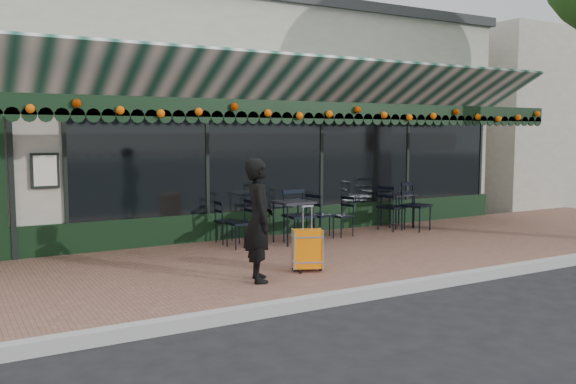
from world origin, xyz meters
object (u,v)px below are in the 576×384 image
cafe_table_a (398,197)px  chair_b_right (320,216)px  woman (259,220)px  chair_b_left (240,224)px  cafe_table_b (293,205)px  chair_a_right (392,207)px  chair_solo (227,222)px  chair_b_front (299,217)px  suitcase (307,250)px  chair_a_front (416,206)px  chair_a_left (341,216)px

cafe_table_a → chair_b_right: bearing=-170.4°
woman → chair_b_left: size_ratio=1.97×
cafe_table_b → chair_a_right: bearing=6.3°
cafe_table_a → chair_solo: (-3.80, 0.05, -0.25)m
cafe_table_a → chair_solo: chair_solo is taller
cafe_table_b → chair_b_left: 1.02m
cafe_table_a → chair_b_front: bearing=-167.4°
chair_a_right → chair_b_right: (-1.76, -0.11, -0.03)m
woman → chair_b_front: size_ratio=1.69×
suitcase → cafe_table_a: suitcase is taller
chair_a_front → chair_b_front: chair_a_front is taller
suitcase → chair_b_left: 2.08m
chair_a_right → chair_b_left: 3.42m
woman → chair_a_left: woman is taller
chair_a_front → chair_solo: bearing=154.4°
chair_a_front → chair_b_left: (-3.81, 0.09, -0.08)m
chair_a_right → woman: bearing=106.4°
cafe_table_a → cafe_table_b: (-2.79, -0.52, 0.05)m
chair_a_front → chair_b_front: size_ratio=1.02×
suitcase → chair_b_right: 2.68m
woman → chair_a_front: size_ratio=1.66×
cafe_table_a → chair_a_right: chair_a_right is taller
chair_b_left → chair_b_right: (1.65, 0.07, 0.01)m
cafe_table_a → chair_b_front: chair_b_front is taller
suitcase → cafe_table_b: suitcase is taller
woman → chair_b_front: woman is taller
suitcase → chair_b_front: bearing=84.9°
suitcase → cafe_table_a: size_ratio=1.32×
chair_b_left → chair_solo: (-0.02, 0.48, -0.03)m
chair_b_left → cafe_table_b: bearing=83.8°
chair_b_left → cafe_table_a: bearing=95.3°
woman → cafe_table_b: size_ratio=2.16×
chair_solo → chair_a_front: bearing=-97.8°
suitcase → chair_b_front: chair_b_front is taller
chair_b_left → chair_b_front: bearing=79.4°
chair_b_front → chair_a_front: bearing=3.0°
suitcase → chair_b_right: size_ratio=1.09×
cafe_table_a → cafe_table_b: bearing=-169.5°
cafe_table_a → chair_b_left: size_ratio=0.85×
woman → chair_b_front: (1.84, 2.06, -0.33)m
chair_solo → chair_b_right: bearing=-103.0°
woman → chair_a_right: woman is taller
chair_a_left → chair_solo: chair_solo is taller
cafe_table_a → woman: bearing=-149.7°
chair_a_front → chair_b_right: chair_a_front is taller
suitcase → chair_solo: bearing=114.3°
chair_b_right → chair_b_front: chair_b_front is taller
chair_a_left → chair_a_right: chair_a_right is taller
chair_a_front → chair_solo: (-3.83, 0.57, -0.11)m
suitcase → chair_a_front: (3.76, 1.98, 0.18)m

